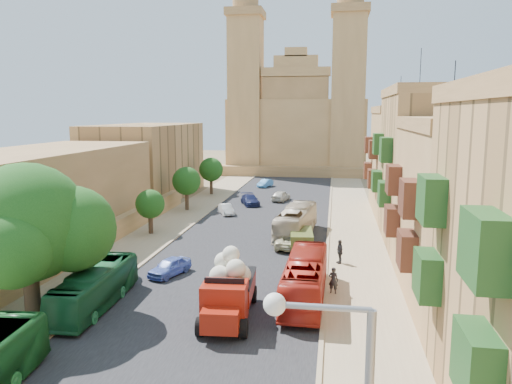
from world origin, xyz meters
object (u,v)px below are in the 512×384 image
(car_white_a, at_px, (226,209))
(pedestrian_a, at_px, (333,280))
(church, at_px, (298,123))
(pedestrian_c, at_px, (340,252))
(street_tree_b, at_px, (150,204))
(ficus_tree, at_px, (28,227))
(street_tree_a, at_px, (89,224))
(olive_pickup, at_px, (301,241))
(car_blue_b, at_px, (265,183))
(street_tree_d, at_px, (211,170))
(car_cream, at_px, (293,240))
(car_white_b, at_px, (281,196))
(car_blue_a, at_px, (170,267))
(bus_cream_east, at_px, (296,222))
(car_dkblue, at_px, (250,200))
(bus_green_north, at_px, (95,288))
(bus_red_east, at_px, (305,278))
(red_truck, at_px, (229,289))
(street_tree_c, at_px, (186,181))

(car_white_a, bearing_deg, pedestrian_a, -86.84)
(church, relative_size, pedestrian_c, 19.33)
(street_tree_b, height_order, pedestrian_a, street_tree_b)
(ficus_tree, xyz_separation_m, street_tree_a, (-0.58, 7.99, -1.61))
(olive_pickup, relative_size, car_blue_b, 1.20)
(street_tree_d, height_order, car_cream, street_tree_d)
(car_white_b, distance_m, car_blue_b, 12.70)
(car_blue_a, relative_size, car_white_b, 0.92)
(car_blue_a, bearing_deg, olive_pickup, 61.49)
(olive_pickup, bearing_deg, bus_cream_east, 99.54)
(bus_cream_east, relative_size, car_dkblue, 2.26)
(car_white_a, bearing_deg, bus_cream_east, -70.67)
(car_white_b, bearing_deg, car_white_a, 74.77)
(car_white_b, bearing_deg, street_tree_a, 85.03)
(car_blue_a, bearing_deg, bus_green_north, -90.04)
(bus_red_east, xyz_separation_m, bus_cream_east, (-1.81, 15.96, 0.05))
(car_dkblue, relative_size, pedestrian_c, 2.41)
(street_tree_b, xyz_separation_m, bus_red_east, (15.81, -15.03, -1.48))
(car_blue_b, bearing_deg, street_tree_b, -84.93)
(street_tree_d, bearing_deg, red_truck, -74.62)
(ficus_tree, bearing_deg, bus_red_east, 18.05)
(street_tree_c, bearing_deg, car_dkblue, 32.17)
(street_tree_d, height_order, red_truck, street_tree_d)
(street_tree_a, bearing_deg, pedestrian_c, 15.58)
(church, relative_size, pedestrian_a, 20.78)
(street_tree_a, height_order, car_dkblue, street_tree_a)
(street_tree_a, relative_size, olive_pickup, 1.24)
(pedestrian_a, bearing_deg, car_blue_b, -61.99)
(red_truck, xyz_separation_m, car_blue_b, (-4.99, 50.47, -1.13))
(street_tree_c, relative_size, car_white_a, 1.47)
(red_truck, bearing_deg, ficus_tree, -172.28)
(street_tree_d, relative_size, car_blue_b, 1.44)
(red_truck, distance_m, car_dkblue, 35.20)
(ficus_tree, xyz_separation_m, pedestrian_a, (16.97, 6.35, -4.37))
(car_blue_b, bearing_deg, car_white_b, -55.69)
(street_tree_a, height_order, pedestrian_c, street_tree_a)
(street_tree_b, xyz_separation_m, street_tree_d, (0.00, 24.00, 0.64))
(street_tree_a, relative_size, car_blue_b, 1.49)
(street_tree_b, height_order, car_white_b, street_tree_b)
(street_tree_a, distance_m, bus_red_east, 16.26)
(street_tree_b, height_order, pedestrian_c, street_tree_b)
(street_tree_d, bearing_deg, car_blue_b, 49.98)
(bus_red_east, bearing_deg, church, -84.29)
(bus_cream_east, distance_m, pedestrian_a, 15.00)
(red_truck, height_order, car_blue_b, red_truck)
(bus_cream_east, relative_size, pedestrian_a, 5.87)
(ficus_tree, height_order, street_tree_a, ficus_tree)
(olive_pickup, xyz_separation_m, car_blue_a, (-8.92, -7.79, -0.22))
(car_cream, relative_size, car_white_b, 1.20)
(street_tree_d, bearing_deg, car_white_b, -21.51)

